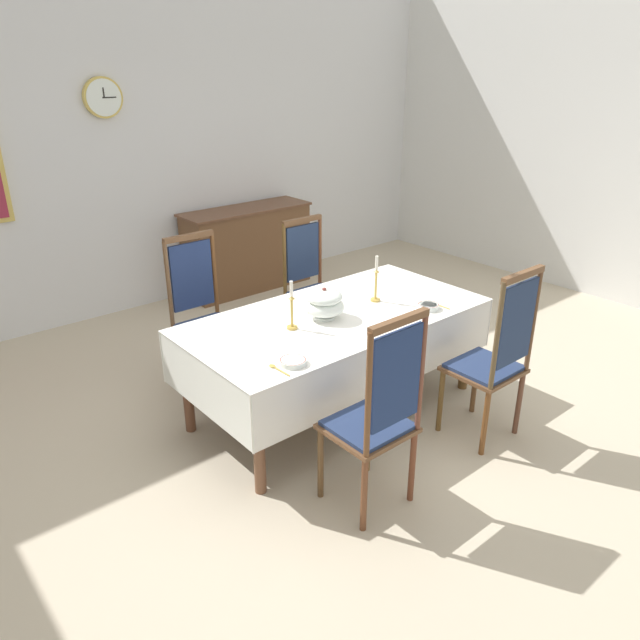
{
  "coord_description": "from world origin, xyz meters",
  "views": [
    {
      "loc": [
        -2.54,
        -2.75,
        2.36
      ],
      "look_at": [
        -0.2,
        0.04,
        0.78
      ],
      "focal_mm": 33.77,
      "sensor_mm": 36.0,
      "label": 1
    }
  ],
  "objects": [
    {
      "name": "candlestick_east",
      "position": [
        0.38,
        0.1,
        0.89
      ],
      "size": [
        0.07,
        0.07,
        0.34
      ],
      "color": "gold",
      "rests_on": "tablecloth"
    },
    {
      "name": "bowl_near_left",
      "position": [
        0.56,
        -0.25,
        0.77
      ],
      "size": [
        0.15,
        0.15,
        0.04
      ],
      "color": "white",
      "rests_on": "tablecloth"
    },
    {
      "name": "chair_north_b",
      "position": [
        0.54,
        1.03,
        0.58
      ],
      "size": [
        0.44,
        0.42,
        1.14
      ],
      "rotation": [
        0.0,
        0.0,
        3.14
      ],
      "color": "brown",
      "rests_on": "ground"
    },
    {
      "name": "soup_tureen",
      "position": [
        -0.11,
        0.1,
        0.86
      ],
      "size": [
        0.27,
        0.27,
        0.22
      ],
      "color": "white",
      "rests_on": "tablecloth"
    },
    {
      "name": "back_wall",
      "position": [
        0.0,
        2.94,
        1.73
      ],
      "size": [
        7.32,
        0.08,
        3.46
      ],
      "primitive_type": "cube",
      "color": "silver",
      "rests_on": "ground"
    },
    {
      "name": "tablecloth",
      "position": [
        0.0,
        0.1,
        0.65
      ],
      "size": [
        2.14,
        1.06,
        0.38
      ],
      "color": "white",
      "rests_on": "dining_table"
    },
    {
      "name": "spoon_secondary",
      "position": [
        -0.79,
        -0.27,
        0.76
      ],
      "size": [
        0.03,
        0.18,
        0.01
      ],
      "rotation": [
        0.0,
        0.0,
        0.05
      ],
      "color": "gold",
      "rests_on": "tablecloth"
    },
    {
      "name": "dining_table",
      "position": [
        0.0,
        0.1,
        0.67
      ],
      "size": [
        2.12,
        1.04,
        0.75
      ],
      "color": "brown",
      "rests_on": "ground"
    },
    {
      "name": "candlestick_west",
      "position": [
        -0.38,
        0.1,
        0.88
      ],
      "size": [
        0.07,
        0.07,
        0.33
      ],
      "color": "gold",
      "rests_on": "tablecloth"
    },
    {
      "name": "chair_south_a",
      "position": [
        -0.52,
        -0.83,
        0.61
      ],
      "size": [
        0.44,
        0.42,
        1.21
      ],
      "color": "brown",
      "rests_on": "ground"
    },
    {
      "name": "sideboard",
      "position": [
        0.94,
        2.63,
        0.45
      ],
      "size": [
        1.44,
        0.48,
        0.9
      ],
      "rotation": [
        0.0,
        0.0,
        3.14
      ],
      "color": "brown",
      "rests_on": "ground"
    },
    {
      "name": "spoon_primary",
      "position": [
        0.66,
        -0.22,
        0.76
      ],
      "size": [
        0.03,
        0.18,
        0.01
      ],
      "rotation": [
        0.0,
        0.0,
        0.01
      ],
      "color": "gold",
      "rests_on": "tablecloth"
    },
    {
      "name": "chair_north_a",
      "position": [
        -0.52,
        1.03,
        0.6
      ],
      "size": [
        0.44,
        0.42,
        1.19
      ],
      "rotation": [
        0.0,
        0.0,
        3.14
      ],
      "color": "brown",
      "rests_on": "ground"
    },
    {
      "name": "mounted_clock",
      "position": [
        -0.35,
        2.87,
        2.05
      ],
      "size": [
        0.36,
        0.06,
        0.36
      ],
      "color": "#D1B251"
    },
    {
      "name": "ground",
      "position": [
        0.0,
        0.0,
        -0.02
      ],
      "size": [
        7.32,
        5.81,
        0.04
      ],
      "primitive_type": "cube",
      "color": "beige"
    },
    {
      "name": "chair_south_b",
      "position": [
        0.54,
        -0.83,
        0.61
      ],
      "size": [
        0.44,
        0.42,
        1.21
      ],
      "color": "brown",
      "rests_on": "ground"
    },
    {
      "name": "bowl_near_right",
      "position": [
        -0.68,
        -0.3,
        0.77
      ],
      "size": [
        0.16,
        0.16,
        0.03
      ],
      "color": "white",
      "rests_on": "tablecloth"
    },
    {
      "name": "right_wall",
      "position": [
        3.7,
        0.0,
        1.73
      ],
      "size": [
        0.08,
        5.81,
        3.46
      ],
      "primitive_type": "cube",
      "color": "silver",
      "rests_on": "ground"
    }
  ]
}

